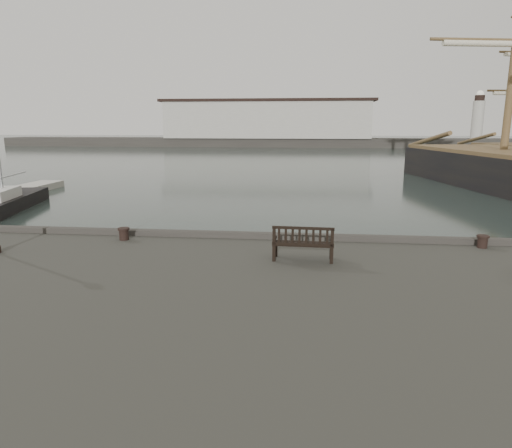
# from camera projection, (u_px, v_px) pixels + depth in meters

# --- Properties ---
(ground) EXTENTS (400.00, 400.00, 0.00)m
(ground) POSITION_uv_depth(u_px,v_px,m) (265.00, 283.00, 15.01)
(ground) COLOR black
(ground) RESTS_ON ground
(breakwater) EXTENTS (140.00, 9.50, 12.20)m
(breakwater) POSITION_uv_depth(u_px,v_px,m) (282.00, 128.00, 103.89)
(breakwater) COLOR #383530
(breakwater) RESTS_ON ground
(bench) EXTENTS (1.63, 0.61, 0.93)m
(bench) POSITION_uv_depth(u_px,v_px,m) (303.00, 250.00, 12.14)
(bench) COLOR black
(bench) RESTS_ON quay
(bollard_left) EXTENTS (0.45, 0.45, 0.38)m
(bollard_left) POSITION_uv_depth(u_px,v_px,m) (124.00, 234.00, 14.31)
(bollard_left) COLOR black
(bollard_left) RESTS_ON quay
(bollard_right) EXTENTS (0.41, 0.41, 0.37)m
(bollard_right) POSITION_uv_depth(u_px,v_px,m) (483.00, 242.00, 13.40)
(bollard_right) COLOR black
(bollard_right) RESTS_ON quay
(yacht_c) EXTENTS (3.85, 8.85, 11.73)m
(yacht_c) POSITION_uv_depth(u_px,v_px,m) (8.00, 206.00, 27.81)
(yacht_c) COLOR black
(yacht_c) RESTS_ON ground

